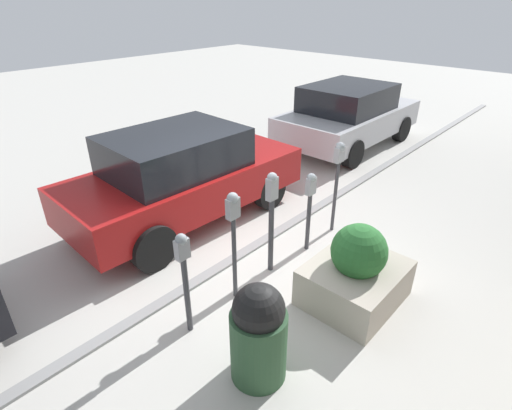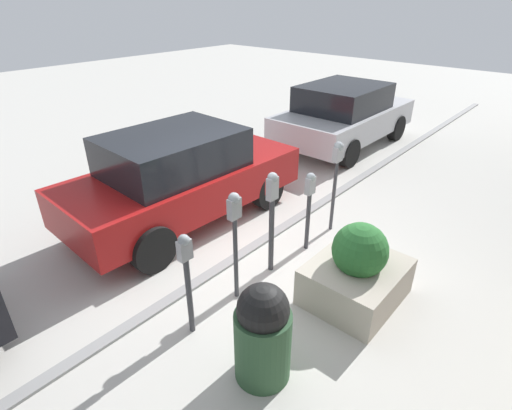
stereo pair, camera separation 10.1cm
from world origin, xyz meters
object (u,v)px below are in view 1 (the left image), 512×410
at_px(parking_meter_fourth, 310,199).
at_px(trash_bin, 259,333).
at_px(parking_meter_middle, 272,209).
at_px(parked_car_middle, 183,175).
at_px(parked_car_rear, 348,115).
at_px(parking_meter_farthest, 338,168).
at_px(parking_meter_second, 233,225).
at_px(parking_meter_nearest, 184,269).
at_px(planter_box, 356,273).

relative_size(parking_meter_fourth, trash_bin, 1.12).
height_order(parking_meter_middle, parking_meter_fourth, parking_meter_middle).
relative_size(parked_car_middle, parked_car_rear, 1.01).
bearing_deg(parking_meter_farthest, parked_car_rear, 28.21).
distance_m(parking_meter_second, parked_car_rear, 6.46).
bearing_deg(parked_car_rear, trash_bin, -155.91).
height_order(parking_meter_fourth, parked_car_rear, parked_car_rear).
bearing_deg(parking_meter_nearest, parked_car_middle, 51.96).
bearing_deg(planter_box, parking_meter_middle, 101.28).
distance_m(parking_meter_farthest, parked_car_rear, 4.38).
distance_m(parking_meter_second, parking_meter_fourth, 1.54).
distance_m(parking_meter_second, trash_bin, 1.36).
distance_m(parked_car_middle, trash_bin, 3.51).
xyz_separation_m(planter_box, parked_car_middle, (-0.12, 3.26, 0.41)).
height_order(parking_meter_nearest, parking_meter_fourth, parking_meter_nearest).
distance_m(parking_meter_nearest, trash_bin, 1.07).
height_order(parking_meter_fourth, trash_bin, parking_meter_fourth).
bearing_deg(parking_meter_nearest, parking_meter_middle, 1.95).
relative_size(parking_meter_farthest, parked_car_rear, 0.38).
distance_m(planter_box, trash_bin, 1.70).
xyz_separation_m(parking_meter_second, trash_bin, (-0.70, -1.04, -0.52)).
xyz_separation_m(parking_meter_fourth, trash_bin, (-2.23, -1.00, -0.31)).
xyz_separation_m(parking_meter_nearest, parked_car_middle, (1.65, 2.11, -0.05)).
bearing_deg(parked_car_rear, planter_box, -148.15).
bearing_deg(parking_meter_fourth, parking_meter_nearest, 179.45).
bearing_deg(parking_meter_middle, parking_meter_farthest, -2.13).
height_order(parking_meter_second, parking_meter_farthest, parking_meter_farthest).
height_order(parking_meter_fourth, planter_box, parking_meter_fourth).
relative_size(parking_meter_fourth, planter_box, 1.03).
relative_size(planter_box, parked_car_middle, 0.30).
bearing_deg(trash_bin, parking_meter_middle, 36.50).
bearing_deg(trash_bin, planter_box, -4.63).
bearing_deg(parked_car_middle, parking_meter_nearest, -126.17).
height_order(parking_meter_middle, trash_bin, parking_meter_middle).
xyz_separation_m(parking_meter_middle, parked_car_rear, (5.38, 2.01, -0.18)).
distance_m(parking_meter_middle, parking_meter_farthest, 1.54).
height_order(parking_meter_nearest, trash_bin, parking_meter_nearest).
height_order(parking_meter_farthest, parked_car_middle, parked_car_middle).
relative_size(parking_meter_second, trash_bin, 1.33).
relative_size(planter_box, parked_car_rear, 0.30).
bearing_deg(parking_meter_middle, parking_meter_nearest, -178.05).
distance_m(parking_meter_fourth, trash_bin, 2.46).
bearing_deg(parking_meter_middle, parked_car_middle, 86.68).
relative_size(parking_meter_second, parking_meter_middle, 1.00).
distance_m(parking_meter_nearest, parking_meter_farthest, 3.07).
height_order(parked_car_rear, trash_bin, parked_car_rear).
height_order(parking_meter_second, parked_car_middle, parked_car_middle).
distance_m(parking_meter_middle, trash_bin, 1.85).
height_order(planter_box, trash_bin, trash_bin).
relative_size(parking_meter_nearest, trash_bin, 1.17).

